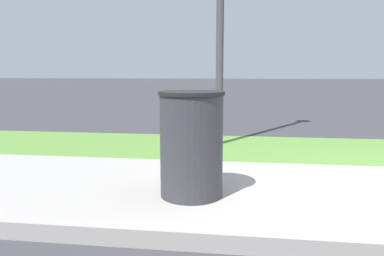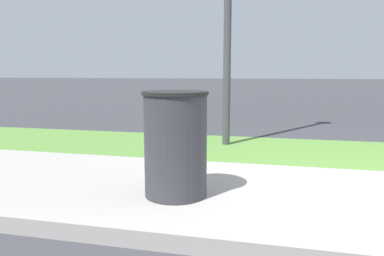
% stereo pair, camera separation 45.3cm
% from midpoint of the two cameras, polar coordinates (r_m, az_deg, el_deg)
% --- Properties ---
extents(grass_verge, '(18.00, 1.87, 0.01)m').
position_cam_midpoint_polar(grass_verge, '(5.56, 27.43, -3.53)').
color(grass_verge, '#568438').
rests_on(grass_verge, ground).
extents(trash_bin, '(0.56, 0.56, 0.91)m').
position_cam_midpoint_polar(trash_bin, '(3.19, 1.54, -2.58)').
color(trash_bin, '#333338').
rests_on(trash_bin, ground).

